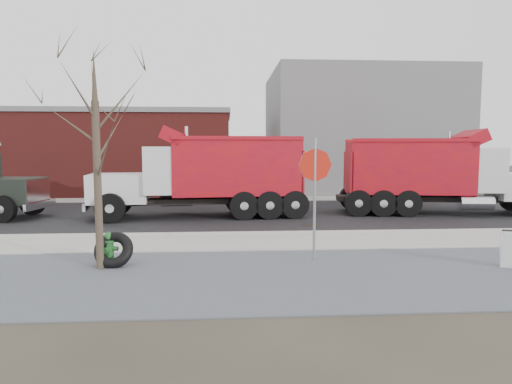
{
  "coord_description": "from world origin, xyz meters",
  "views": [
    {
      "loc": [
        -0.17,
        -13.55,
        2.91
      ],
      "look_at": [
        0.86,
        2.06,
        1.4
      ],
      "focal_mm": 32.0,
      "sensor_mm": 36.0,
      "label": 1
    }
  ],
  "objects": [
    {
      "name": "bare_tree",
      "position": [
        -3.2,
        -2.6,
        3.3
      ],
      "size": [
        3.2,
        3.2,
        5.2
      ],
      "color": "#382D23",
      "rests_on": "ground"
    },
    {
      "name": "fire_hydrant",
      "position": [
        -3.09,
        -2.21,
        0.39
      ],
      "size": [
        0.48,
        0.47,
        0.85
      ],
      "rotation": [
        0.0,
        0.0,
        -0.24
      ],
      "color": "#2E712B",
      "rests_on": "ground"
    },
    {
      "name": "sidewalk",
      "position": [
        0.0,
        0.25,
        0.03
      ],
      "size": [
        60.0,
        2.5,
        0.06
      ],
      "primitive_type": "cube",
      "color": "#9E9B93",
      "rests_on": "ground"
    },
    {
      "name": "road",
      "position": [
        0.0,
        6.3,
        0.01
      ],
      "size": [
        60.0,
        9.4,
        0.02
      ],
      "primitive_type": "cube",
      "color": "black",
      "rests_on": "ground"
    },
    {
      "name": "curb",
      "position": [
        0.0,
        1.55,
        0.06
      ],
      "size": [
        60.0,
        0.15,
        0.11
      ],
      "primitive_type": "cube",
      "color": "#9E9B93",
      "rests_on": "ground"
    },
    {
      "name": "stop_sign",
      "position": [
        2.08,
        -2.13,
        2.13
      ],
      "size": [
        0.86,
        0.13,
        3.16
      ],
      "rotation": [
        0.0,
        0.0,
        -0.28
      ],
      "color": "gray",
      "rests_on": "ground"
    },
    {
      "name": "dump_truck_red_a",
      "position": [
        8.99,
        5.92,
        1.86
      ],
      "size": [
        9.18,
        3.61,
        3.65
      ],
      "rotation": [
        0.0,
        0.0,
        -0.14
      ],
      "color": "black",
      "rests_on": "ground"
    },
    {
      "name": "gravel_verge",
      "position": [
        0.0,
        -3.5,
        0.01
      ],
      "size": [
        60.0,
        5.0,
        0.03
      ],
      "primitive_type": "cube",
      "color": "slate",
      "rests_on": "ground"
    },
    {
      "name": "ground",
      "position": [
        0.0,
        0.0,
        0.0
      ],
      "size": [
        120.0,
        120.0,
        0.0
      ],
      "primitive_type": "plane",
      "color": "#383328",
      "rests_on": "ground"
    },
    {
      "name": "building_brick",
      "position": [
        -10.0,
        17.0,
        2.65
      ],
      "size": [
        20.2,
        8.2,
        5.3
      ],
      "color": "maroon",
      "rests_on": "ground"
    },
    {
      "name": "far_sidewalk",
      "position": [
        0.0,
        12.0,
        0.03
      ],
      "size": [
        60.0,
        2.0,
        0.06
      ],
      "primitive_type": "cube",
      "color": "#9E9B93",
      "rests_on": "ground"
    },
    {
      "name": "building_grey",
      "position": [
        9.0,
        18.0,
        4.0
      ],
      "size": [
        12.0,
        10.0,
        8.0
      ],
      "color": "slate",
      "rests_on": "ground"
    },
    {
      "name": "truck_tire",
      "position": [
        -2.94,
        -2.36,
        0.42
      ],
      "size": [
        0.98,
        0.77,
        0.94
      ],
      "color": "black",
      "rests_on": "ground"
    },
    {
      "name": "dump_truck_red_b",
      "position": [
        -0.93,
        5.68,
        1.9
      ],
      "size": [
        8.98,
        3.27,
        3.73
      ],
      "rotation": [
        0.0,
        0.0,
        3.23
      ],
      "color": "black",
      "rests_on": "ground"
    }
  ]
}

